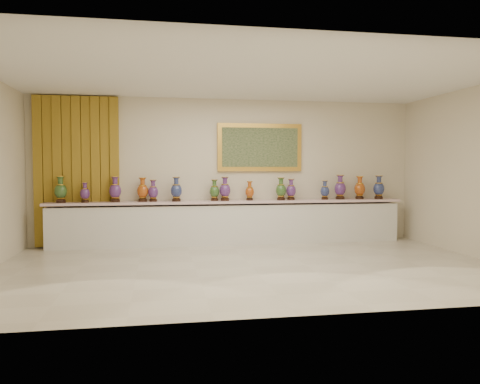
% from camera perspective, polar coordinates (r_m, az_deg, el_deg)
% --- Properties ---
extents(ground, '(8.00, 8.00, 0.00)m').
position_cam_1_polar(ground, '(7.51, 1.43, -9.12)').
color(ground, beige).
rests_on(ground, ground).
extents(room, '(8.00, 8.00, 8.00)m').
position_cam_1_polar(room, '(9.70, -15.79, 2.90)').
color(room, beige).
rests_on(room, ground).
extents(counter, '(7.28, 0.48, 0.90)m').
position_cam_1_polar(counter, '(9.65, -1.21, -3.80)').
color(counter, white).
rests_on(counter, ground).
extents(vase_0, '(0.31, 0.31, 0.51)m').
position_cam_1_polar(vase_0, '(9.63, -21.02, 0.14)').
color(vase_0, black).
rests_on(vase_0, counter).
extents(vase_1, '(0.22, 0.22, 0.40)m').
position_cam_1_polar(vase_1, '(9.55, -18.38, -0.15)').
color(vase_1, black).
rests_on(vase_1, counter).
extents(vase_2, '(0.25, 0.25, 0.51)m').
position_cam_1_polar(vase_2, '(9.49, -14.97, 0.18)').
color(vase_2, black).
rests_on(vase_2, counter).
extents(vase_3, '(0.27, 0.27, 0.48)m').
position_cam_1_polar(vase_3, '(9.51, -11.78, 0.15)').
color(vase_3, black).
rests_on(vase_3, counter).
extents(vase_4, '(0.22, 0.22, 0.43)m').
position_cam_1_polar(vase_4, '(9.48, -10.54, 0.03)').
color(vase_4, black).
rests_on(vase_4, counter).
extents(vase_5, '(0.26, 0.26, 0.49)m').
position_cam_1_polar(vase_5, '(9.45, -7.77, 0.20)').
color(vase_5, black).
rests_on(vase_5, counter).
extents(vase_6, '(0.20, 0.20, 0.43)m').
position_cam_1_polar(vase_6, '(9.55, -3.14, 0.09)').
color(vase_6, black).
rests_on(vase_6, counter).
extents(vase_7, '(0.25, 0.25, 0.49)m').
position_cam_1_polar(vase_7, '(9.56, -1.84, 0.25)').
color(vase_7, black).
rests_on(vase_7, counter).
extents(vase_8, '(0.21, 0.21, 0.40)m').
position_cam_1_polar(vase_8, '(9.68, 1.19, 0.04)').
color(vase_8, black).
rests_on(vase_8, counter).
extents(vase_9, '(0.24, 0.24, 0.47)m').
position_cam_1_polar(vase_9, '(9.76, 5.02, 0.25)').
color(vase_9, black).
rests_on(vase_9, counter).
extents(vase_10, '(0.22, 0.22, 0.44)m').
position_cam_1_polar(vase_10, '(9.85, 6.25, 0.19)').
color(vase_10, black).
rests_on(vase_10, counter).
extents(vase_11, '(0.23, 0.23, 0.40)m').
position_cam_1_polar(vase_11, '(10.07, 10.31, 0.12)').
color(vase_11, black).
rests_on(vase_11, counter).
extents(vase_12, '(0.27, 0.27, 0.52)m').
position_cam_1_polar(vase_12, '(10.21, 12.11, 0.44)').
color(vase_12, black).
rests_on(vase_12, counter).
extents(vase_13, '(0.28, 0.28, 0.49)m').
position_cam_1_polar(vase_13, '(10.40, 14.38, 0.39)').
color(vase_13, black).
rests_on(vase_13, counter).
extents(vase_14, '(0.28, 0.28, 0.51)m').
position_cam_1_polar(vase_14, '(10.53, 16.57, 0.42)').
color(vase_14, black).
rests_on(vase_14, counter).
extents(label_card, '(0.10, 0.06, 0.00)m').
position_cam_1_polar(label_card, '(9.37, -13.19, -1.21)').
color(label_card, white).
rests_on(label_card, counter).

